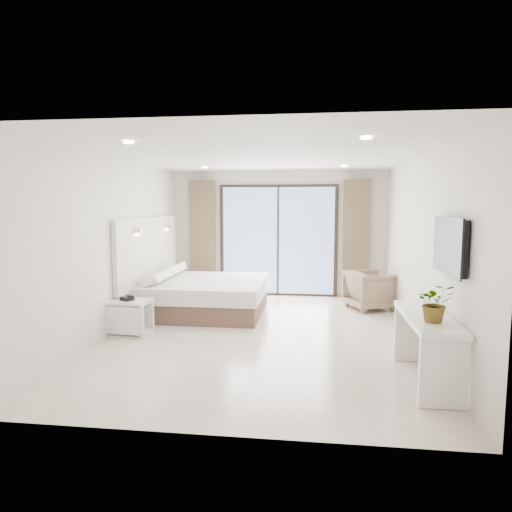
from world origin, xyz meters
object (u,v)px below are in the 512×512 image
(armchair, at_px, (370,288))
(bed, at_px, (204,295))
(console_desk, at_px, (427,334))
(nightstand, at_px, (130,317))

(armchair, bearing_deg, bed, 78.65)
(console_desk, distance_m, armchair, 3.60)
(bed, xyz_separation_m, console_desk, (3.26, -2.93, 0.24))
(bed, bearing_deg, armchair, 12.19)
(nightstand, bearing_deg, console_desk, -13.65)
(nightstand, xyz_separation_m, console_desk, (4.05, -1.40, 0.29))
(bed, relative_size, console_desk, 1.42)
(bed, relative_size, nightstand, 3.51)
(bed, xyz_separation_m, armchair, (3.07, 0.66, 0.08))
(bed, bearing_deg, nightstand, -117.44)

